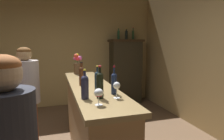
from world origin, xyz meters
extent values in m
cube|color=tan|center=(0.00, 2.90, 1.47)|extent=(5.38, 0.12, 2.94)
cube|color=olive|center=(0.49, 0.29, 0.50)|extent=(0.47, 2.28, 1.01)
cube|color=olive|center=(0.49, 0.29, 1.03)|extent=(0.53, 2.37, 0.05)
cube|color=black|center=(1.88, 2.58, 0.86)|extent=(0.81, 0.40, 1.73)
cube|color=#2F2011|center=(1.88, 2.58, 1.70)|extent=(0.89, 0.46, 0.06)
cylinder|color=#1D2F39|center=(0.49, -0.14, 1.16)|extent=(0.06, 0.06, 0.21)
sphere|color=#1D2F39|center=(0.49, -0.14, 1.27)|extent=(0.06, 0.06, 0.06)
cylinder|color=#1D2F39|center=(0.49, -0.14, 1.31)|extent=(0.02, 0.02, 0.08)
cylinder|color=gold|center=(0.49, -0.14, 1.36)|extent=(0.02, 0.02, 0.02)
cylinder|color=#25253C|center=(0.31, -0.35, 1.16)|extent=(0.08, 0.08, 0.20)
sphere|color=#25253C|center=(0.31, -0.35, 1.26)|extent=(0.08, 0.08, 0.08)
cylinder|color=#25253C|center=(0.31, -0.35, 1.30)|extent=(0.03, 0.03, 0.09)
cylinder|color=gold|center=(0.31, -0.35, 1.35)|extent=(0.03, 0.03, 0.02)
cylinder|color=#4B2714|center=(0.37, 0.27, 1.17)|extent=(0.07, 0.07, 0.21)
sphere|color=#4B2714|center=(0.37, 0.27, 1.27)|extent=(0.07, 0.07, 0.07)
cylinder|color=#4B2714|center=(0.37, 0.27, 1.31)|extent=(0.03, 0.03, 0.08)
cylinder|color=black|center=(0.37, 0.27, 1.36)|extent=(0.03, 0.03, 0.02)
cylinder|color=#18233F|center=(0.64, -0.27, 1.16)|extent=(0.06, 0.06, 0.20)
sphere|color=#18233F|center=(0.64, -0.27, 1.26)|extent=(0.06, 0.06, 0.06)
cylinder|color=#18233F|center=(0.64, -0.27, 1.30)|extent=(0.02, 0.02, 0.09)
cylinder|color=#AD1A2A|center=(0.64, -0.27, 1.36)|extent=(0.02, 0.02, 0.02)
cylinder|color=black|center=(0.46, -0.38, 1.17)|extent=(0.07, 0.07, 0.23)
sphere|color=black|center=(0.46, -0.38, 1.29)|extent=(0.07, 0.07, 0.07)
cylinder|color=black|center=(0.46, -0.38, 1.33)|extent=(0.03, 0.03, 0.09)
cylinder|color=#B1232D|center=(0.46, -0.38, 1.38)|extent=(0.03, 0.03, 0.02)
cylinder|color=white|center=(0.62, -0.43, 1.06)|extent=(0.07, 0.07, 0.00)
cylinder|color=white|center=(0.62, -0.43, 1.11)|extent=(0.01, 0.01, 0.09)
ellipsoid|color=white|center=(0.62, -0.43, 1.19)|extent=(0.07, 0.07, 0.07)
cylinder|color=white|center=(0.40, -0.59, 1.06)|extent=(0.07, 0.07, 0.00)
cylinder|color=white|center=(0.40, -0.59, 1.10)|extent=(0.01, 0.01, 0.07)
ellipsoid|color=white|center=(0.40, -0.59, 1.17)|extent=(0.08, 0.08, 0.07)
ellipsoid|color=maroon|center=(0.40, -0.59, 1.15)|extent=(0.07, 0.07, 0.03)
cylinder|color=white|center=(0.52, 0.03, 1.06)|extent=(0.07, 0.07, 0.00)
cylinder|color=white|center=(0.52, 0.03, 1.09)|extent=(0.01, 0.01, 0.06)
ellipsoid|color=white|center=(0.52, 0.03, 1.16)|extent=(0.06, 0.06, 0.07)
ellipsoid|color=maroon|center=(0.52, 0.03, 1.14)|extent=(0.05, 0.05, 0.03)
cylinder|color=white|center=(0.43, 0.45, 1.06)|extent=(0.07, 0.07, 0.00)
cylinder|color=white|center=(0.43, 0.45, 1.10)|extent=(0.01, 0.01, 0.08)
ellipsoid|color=white|center=(0.43, 0.45, 1.17)|extent=(0.08, 0.08, 0.06)
ellipsoid|color=maroon|center=(0.43, 0.45, 1.15)|extent=(0.06, 0.06, 0.02)
cylinder|color=#4A3220|center=(0.43, 1.29, 1.16)|extent=(0.13, 0.13, 0.20)
cylinder|color=#38602D|center=(0.48, 1.28, 1.26)|extent=(0.01, 0.01, 0.17)
sphere|color=#B9468B|center=(0.48, 1.28, 1.35)|extent=(0.09, 0.09, 0.09)
cylinder|color=#38602D|center=(0.44, 1.32, 1.29)|extent=(0.01, 0.01, 0.22)
sphere|color=yellow|center=(0.44, 1.32, 1.40)|extent=(0.06, 0.06, 0.06)
cylinder|color=#38602D|center=(0.40, 1.33, 1.26)|extent=(0.01, 0.01, 0.16)
sphere|color=#D14690|center=(0.40, 1.33, 1.34)|extent=(0.06, 0.06, 0.06)
cylinder|color=#38602D|center=(0.41, 1.26, 1.28)|extent=(0.01, 0.01, 0.21)
sphere|color=red|center=(0.41, 1.26, 1.39)|extent=(0.08, 0.08, 0.08)
cylinder|color=#38602D|center=(0.44, 1.26, 1.26)|extent=(0.01, 0.01, 0.16)
sphere|color=red|center=(0.44, 1.26, 1.34)|extent=(0.07, 0.07, 0.07)
cylinder|color=white|center=(0.48, 0.92, 1.06)|extent=(0.15, 0.15, 0.01)
cylinder|color=#23472A|center=(1.67, 2.58, 1.83)|extent=(0.06, 0.06, 0.21)
sphere|color=#23472A|center=(1.67, 2.58, 1.93)|extent=(0.06, 0.06, 0.06)
cylinder|color=#23472A|center=(1.67, 2.58, 1.98)|extent=(0.02, 0.02, 0.08)
cylinder|color=gold|center=(1.67, 2.58, 2.02)|extent=(0.03, 0.03, 0.02)
cylinder|color=black|center=(1.89, 2.58, 1.83)|extent=(0.07, 0.07, 0.20)
sphere|color=black|center=(1.89, 2.58, 1.93)|extent=(0.07, 0.07, 0.07)
cylinder|color=black|center=(1.89, 2.58, 1.97)|extent=(0.03, 0.03, 0.07)
cylinder|color=gold|center=(1.89, 2.58, 2.01)|extent=(0.03, 0.03, 0.02)
cylinder|color=#1F3C20|center=(2.08, 2.58, 1.83)|extent=(0.06, 0.06, 0.21)
sphere|color=#1F3C20|center=(2.08, 2.58, 1.94)|extent=(0.06, 0.06, 0.06)
cylinder|color=#1F3C20|center=(2.08, 2.58, 1.99)|extent=(0.02, 0.02, 0.10)
cylinder|color=red|center=(2.08, 2.58, 2.04)|extent=(0.02, 0.02, 0.02)
cylinder|color=brown|center=(-0.35, 0.63, 0.39)|extent=(0.26, 0.26, 0.79)
cylinder|color=#9C918D|center=(-0.35, 0.63, 1.08)|extent=(0.36, 0.36, 0.59)
sphere|color=olive|center=(-0.35, 0.63, 1.46)|extent=(0.19, 0.19, 0.19)
ellipsoid|color=#553416|center=(-0.35, 0.63, 1.51)|extent=(0.18, 0.18, 0.11)
cylinder|color=#262831|center=(-0.24, -1.06, 1.06)|extent=(0.32, 0.32, 0.56)
sphere|color=#D3B18B|center=(-0.24, -1.06, 1.44)|extent=(0.21, 0.21, 0.21)
ellipsoid|color=#94542B|center=(-0.24, -1.06, 1.49)|extent=(0.20, 0.20, 0.11)
camera|label=1|loc=(0.03, -2.18, 1.59)|focal=30.33mm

